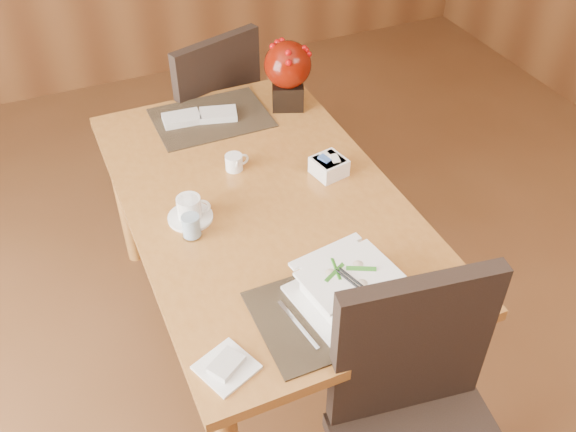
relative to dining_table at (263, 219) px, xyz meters
name	(u,v)px	position (x,y,z in m)	size (l,w,h in m)	color
dining_table	(263,219)	(0.00, 0.00, 0.00)	(0.90, 1.50, 0.75)	#AB6C2F
placemat_near	(335,309)	(0.00, -0.55, 0.10)	(0.45, 0.33, 0.01)	black
placemat_far	(211,118)	(0.00, 0.55, 0.10)	(0.45, 0.33, 0.01)	black
soup_setting	(348,288)	(0.05, -0.54, 0.15)	(0.32, 0.32, 0.11)	white
coffee_cup	(189,210)	(-0.26, 0.00, 0.13)	(0.15, 0.15, 0.08)	white
water_glass	(190,218)	(-0.28, -0.09, 0.17)	(0.07, 0.07, 0.15)	white
creamer_jug	(234,162)	(-0.03, 0.19, 0.13)	(0.08, 0.08, 0.06)	white
sugar_caddy	(329,166)	(0.27, 0.03, 0.13)	(0.11, 0.11, 0.06)	white
berry_decor	(288,71)	(0.32, 0.52, 0.25)	(0.19, 0.19, 0.28)	black
napkins_far	(203,116)	(-0.03, 0.55, 0.12)	(0.29, 0.10, 0.03)	silver
bread_plate	(227,367)	(-0.35, -0.61, 0.10)	(0.13, 0.13, 0.01)	white
near_chair	(422,424)	(0.11, -0.87, -0.08)	(0.53, 0.54, 1.01)	black
far_chair	(206,116)	(0.08, 0.90, -0.11)	(0.56, 0.56, 0.96)	black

